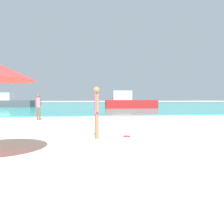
{
  "coord_description": "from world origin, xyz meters",
  "views": [
    {
      "loc": [
        -1.22,
        -1.68,
        1.25
      ],
      "look_at": [
        -0.27,
        5.96,
        0.75
      ],
      "focal_mm": 33.84,
      "sensor_mm": 36.0,
      "label": 1
    }
  ],
  "objects_px": {
    "boat_near": "(129,102)",
    "boat_far": "(11,102)",
    "frisbee": "(127,136)",
    "person_distant": "(38,105)",
    "person_standing": "(97,109)"
  },
  "relations": [
    {
      "from": "person_standing",
      "to": "boat_near",
      "type": "distance_m",
      "value": 19.31
    },
    {
      "from": "frisbee",
      "to": "person_distant",
      "type": "relative_size",
      "value": 0.15
    },
    {
      "from": "person_standing",
      "to": "person_distant",
      "type": "xyz_separation_m",
      "value": [
        -3.05,
        6.09,
        -0.06
      ]
    },
    {
      "from": "person_distant",
      "to": "boat_far",
      "type": "relative_size",
      "value": 0.25
    },
    {
      "from": "person_distant",
      "to": "frisbee",
      "type": "bearing_deg",
      "value": -66.73
    },
    {
      "from": "frisbee",
      "to": "boat_near",
      "type": "bearing_deg",
      "value": 78.06
    },
    {
      "from": "person_standing",
      "to": "boat_far",
      "type": "distance_m",
      "value": 25.83
    },
    {
      "from": "boat_near",
      "to": "person_distant",
      "type": "bearing_deg",
      "value": -121.09
    },
    {
      "from": "person_standing",
      "to": "boat_far",
      "type": "relative_size",
      "value": 0.27
    },
    {
      "from": "person_standing",
      "to": "person_distant",
      "type": "relative_size",
      "value": 1.07
    },
    {
      "from": "frisbee",
      "to": "person_distant",
      "type": "bearing_deg",
      "value": 124.53
    },
    {
      "from": "person_standing",
      "to": "boat_far",
      "type": "xyz_separation_m",
      "value": [
        -10.47,
        23.61,
        -0.18
      ]
    },
    {
      "from": "boat_near",
      "to": "boat_far",
      "type": "xyz_separation_m",
      "value": [
        -15.36,
        4.94,
        -0.05
      ]
    },
    {
      "from": "frisbee",
      "to": "boat_far",
      "type": "bearing_deg",
      "value": 116.09
    },
    {
      "from": "frisbee",
      "to": "person_distant",
      "type": "distance_m",
      "value": 7.18
    }
  ]
}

